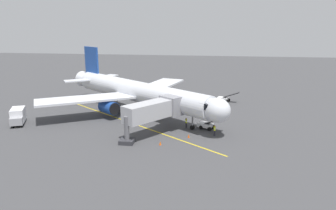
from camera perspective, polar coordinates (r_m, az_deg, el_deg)
The scene contains 12 objects.
ground_plane at distance 61.42m, azimuth -3.93°, elevation -0.93°, with size 220.00×220.00×0.00m, color #424244.
apron_lead_in_line at distance 54.12m, azimuth -6.92°, elevation -3.13°, with size 0.24×40.00×0.01m, color yellow.
airplane at distance 58.93m, azimuth -5.66°, elevation 2.38°, with size 34.65×31.51×11.50m.
jet_bridge at distance 47.25m, azimuth -2.09°, elevation -0.89°, with size 8.55×10.28×5.40m.
ground_crew_marshaller at distance 47.59m, azimuth 8.40°, elevation -4.55°, with size 0.30×0.43×1.71m.
ground_crew_wing_walker at distance 50.71m, azimuth 3.29°, elevation -3.22°, with size 0.31×0.44×1.71m.
box_truck_near_nose at distance 58.06m, azimuth -25.47°, elevation -1.83°, with size 3.73×4.99×2.62m.
belt_loader_portside at distance 69.17m, azimuth 1.27°, elevation 1.46°, with size 4.43×3.62×2.32m.
belt_loader_starboard_side at distance 50.64m, azimuth 7.03°, elevation -3.53°, with size 4.61×3.20×2.32m.
belt_loader_rear_apron at distance 68.94m, azimuth 10.10°, elevation 1.19°, with size 4.73×2.51×2.32m.
safety_cone_nose_left at distance 46.73m, azimuth 3.75°, elevation -5.58°, with size 0.32×0.32×0.55m, color #F2590F.
safety_cone_nose_right at distance 43.91m, azimuth -1.41°, elevation -6.89°, with size 0.32×0.32×0.55m, color #F2590F.
Camera 1 is at (-13.05, 57.78, 16.24)m, focal length 33.80 mm.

